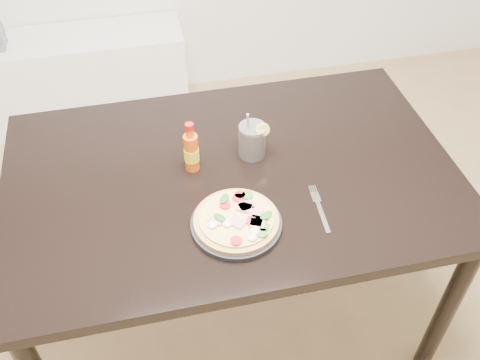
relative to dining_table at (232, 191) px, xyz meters
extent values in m
cube|color=black|center=(0.00, 0.00, 0.06)|extent=(1.40, 0.90, 0.04)
cylinder|color=black|center=(0.64, -0.39, -0.31)|extent=(0.06, 0.06, 0.71)
cylinder|color=black|center=(-0.64, 0.39, -0.31)|extent=(0.06, 0.06, 0.71)
cylinder|color=black|center=(0.64, 0.39, -0.31)|extent=(0.06, 0.06, 0.71)
cylinder|color=black|center=(-0.03, -0.22, 0.09)|extent=(0.26, 0.26, 0.02)
cylinder|color=tan|center=(-0.03, -0.22, 0.11)|extent=(0.24, 0.24, 0.01)
cylinder|color=#FDDE6E|center=(-0.03, -0.22, 0.12)|extent=(0.21, 0.21, 0.01)
cube|color=#CC7F8F|center=(0.02, -0.25, 0.12)|extent=(0.05, 0.05, 0.01)
cube|color=#CC7F8F|center=(0.02, -0.26, 0.12)|extent=(0.05, 0.05, 0.01)
cube|color=#CC7F8F|center=(0.02, -0.22, 0.12)|extent=(0.05, 0.05, 0.01)
cube|color=#CC7F8F|center=(0.00, -0.19, 0.12)|extent=(0.05, 0.04, 0.01)
cube|color=#CC7F8F|center=(-0.09, -0.22, 0.12)|extent=(0.05, 0.05, 0.01)
cube|color=#CC7F8F|center=(-0.03, -0.24, 0.12)|extent=(0.05, 0.05, 0.01)
cube|color=#CC7F8F|center=(0.00, -0.19, 0.12)|extent=(0.05, 0.05, 0.01)
cylinder|color=red|center=(-0.05, -0.17, 0.12)|extent=(0.03, 0.03, 0.01)
cylinder|color=red|center=(0.00, -0.14, 0.12)|extent=(0.03, 0.03, 0.01)
cylinder|color=red|center=(-0.01, -0.15, 0.12)|extent=(0.03, 0.03, 0.01)
cylinder|color=red|center=(0.01, -0.25, 0.12)|extent=(0.03, 0.03, 0.01)
cylinder|color=red|center=(-0.05, -0.30, 0.12)|extent=(0.03, 0.03, 0.01)
cylinder|color=#3A7627|center=(0.02, -0.29, 0.12)|extent=(0.03, 0.03, 0.01)
cylinder|color=#3A7627|center=(0.01, -0.27, 0.12)|extent=(0.03, 0.03, 0.01)
cylinder|color=#3A7627|center=(0.03, -0.27, 0.12)|extent=(0.03, 0.03, 0.01)
cylinder|color=#3A7627|center=(0.01, -0.20, 0.12)|extent=(0.03, 0.03, 0.01)
cylinder|color=#3A7627|center=(0.02, -0.15, 0.12)|extent=(0.03, 0.03, 0.01)
ellipsoid|color=white|center=(0.05, -0.23, 0.12)|extent=(0.03, 0.03, 0.01)
ellipsoid|color=white|center=(0.01, -0.28, 0.12)|extent=(0.03, 0.03, 0.01)
ellipsoid|color=white|center=(-0.10, -0.23, 0.12)|extent=(0.03, 0.03, 0.01)
ellipsoid|color=white|center=(-0.06, -0.24, 0.12)|extent=(0.03, 0.03, 0.01)
ellipsoid|color=white|center=(-0.01, -0.30, 0.12)|extent=(0.03, 0.03, 0.01)
ellipsoid|color=#1B6417|center=(-0.05, -0.15, 0.13)|extent=(0.04, 0.05, 0.00)
ellipsoid|color=#1B6417|center=(0.05, -0.24, 0.13)|extent=(0.05, 0.04, 0.00)
ellipsoid|color=#1B6417|center=(-0.08, -0.22, 0.13)|extent=(0.04, 0.05, 0.00)
cylinder|color=#DE4E0D|center=(-0.11, 0.05, 0.15)|extent=(0.05, 0.05, 0.13)
cylinder|color=yellow|center=(-0.11, 0.05, 0.14)|extent=(0.05, 0.05, 0.05)
cylinder|color=#DE4E0D|center=(-0.11, 0.05, 0.23)|extent=(0.02, 0.02, 0.03)
cylinder|color=red|center=(-0.11, 0.05, 0.25)|extent=(0.03, 0.03, 0.02)
cylinder|color=black|center=(0.08, 0.07, 0.13)|extent=(0.08, 0.08, 0.10)
cylinder|color=silver|center=(0.08, 0.07, 0.14)|extent=(0.09, 0.09, 0.11)
cylinder|color=#F2E059|center=(0.11, 0.05, 0.19)|extent=(0.04, 0.01, 0.04)
cylinder|color=#B2B2B7|center=(0.07, 0.08, 0.17)|extent=(0.03, 0.06, 0.17)
cube|color=silver|center=(0.21, -0.24, 0.09)|extent=(0.02, 0.12, 0.00)
cube|color=silver|center=(0.22, -0.16, 0.09)|extent=(0.03, 0.04, 0.00)
cube|color=silver|center=(0.21, -0.13, 0.09)|extent=(0.01, 0.03, 0.00)
cube|color=silver|center=(0.22, -0.13, 0.09)|extent=(0.01, 0.03, 0.00)
cube|color=silver|center=(0.22, -0.13, 0.09)|extent=(0.01, 0.03, 0.00)
cube|color=silver|center=(0.23, -0.13, 0.09)|extent=(0.01, 0.03, 0.00)
cube|color=white|center=(-0.68, 1.43, -0.42)|extent=(1.40, 0.34, 0.50)
camera|label=1|loc=(-0.24, -1.18, 1.22)|focal=40.00mm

